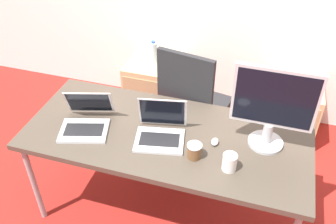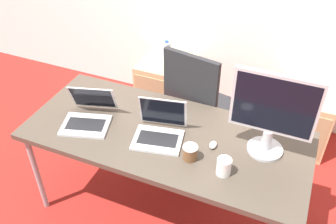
{
  "view_description": "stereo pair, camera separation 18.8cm",
  "coord_description": "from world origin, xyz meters",
  "px_view_note": "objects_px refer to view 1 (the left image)",
  "views": [
    {
      "loc": [
        0.55,
        -1.75,
        2.38
      ],
      "look_at": [
        0.0,
        0.04,
        0.92
      ],
      "focal_mm": 40.0,
      "sensor_mm": 36.0,
      "label": 1
    },
    {
      "loc": [
        0.73,
        -1.69,
        2.38
      ],
      "look_at": [
        0.0,
        0.04,
        0.92
      ],
      "focal_mm": 40.0,
      "sensor_mm": 36.0,
      "label": 2
    }
  ],
  "objects_px": {
    "office_chair": "(193,116)",
    "laptop_right": "(86,121)",
    "mouse": "(215,142)",
    "cabinet_right": "(289,110)",
    "coffee_cup_brown": "(194,151)",
    "cabinet_left": "(154,86)",
    "monitor": "(273,107)",
    "coffee_cup_white": "(230,162)",
    "water_bottle": "(153,52)",
    "laptop_left": "(161,131)"
  },
  "relations": [
    {
      "from": "office_chair",
      "to": "laptop_right",
      "type": "bearing_deg",
      "value": -127.21
    },
    {
      "from": "mouse",
      "to": "cabinet_right",
      "type": "bearing_deg",
      "value": 67.49
    },
    {
      "from": "coffee_cup_brown",
      "to": "laptop_right",
      "type": "bearing_deg",
      "value": 175.08
    },
    {
      "from": "cabinet_right",
      "to": "mouse",
      "type": "xyz_separation_m",
      "value": [
        -0.49,
        -1.19,
        0.5
      ]
    },
    {
      "from": "cabinet_right",
      "to": "coffee_cup_brown",
      "type": "xyz_separation_m",
      "value": [
        -0.59,
        -1.34,
        0.54
      ]
    },
    {
      "from": "mouse",
      "to": "cabinet_left",
      "type": "bearing_deg",
      "value": 124.54
    },
    {
      "from": "office_chair",
      "to": "cabinet_left",
      "type": "relative_size",
      "value": 1.99
    },
    {
      "from": "monitor",
      "to": "coffee_cup_brown",
      "type": "distance_m",
      "value": 0.53
    },
    {
      "from": "mouse",
      "to": "coffee_cup_white",
      "type": "height_order",
      "value": "coffee_cup_white"
    },
    {
      "from": "water_bottle",
      "to": "coffee_cup_white",
      "type": "distance_m",
      "value": 1.68
    },
    {
      "from": "cabinet_left",
      "to": "coffee_cup_white",
      "type": "distance_m",
      "value": 1.75
    },
    {
      "from": "laptop_left",
      "to": "water_bottle",
      "type": "bearing_deg",
      "value": 111.05
    },
    {
      "from": "monitor",
      "to": "mouse",
      "type": "bearing_deg",
      "value": -161.96
    },
    {
      "from": "water_bottle",
      "to": "laptop_right",
      "type": "distance_m",
      "value": 1.29
    },
    {
      "from": "water_bottle",
      "to": "coffee_cup_brown",
      "type": "distance_m",
      "value": 1.53
    },
    {
      "from": "laptop_left",
      "to": "coffee_cup_white",
      "type": "height_order",
      "value": "laptop_left"
    },
    {
      "from": "office_chair",
      "to": "laptop_left",
      "type": "xyz_separation_m",
      "value": [
        -0.06,
        -0.69,
        0.39
      ]
    },
    {
      "from": "cabinet_left",
      "to": "mouse",
      "type": "relative_size",
      "value": 8.1
    },
    {
      "from": "office_chair",
      "to": "laptop_right",
      "type": "distance_m",
      "value": 1.0
    },
    {
      "from": "office_chair",
      "to": "cabinet_left",
      "type": "bearing_deg",
      "value": 134.35
    },
    {
      "from": "cabinet_right",
      "to": "laptop_left",
      "type": "xyz_separation_m",
      "value": [
        -0.84,
        -1.23,
        0.54
      ]
    },
    {
      "from": "monitor",
      "to": "coffee_cup_brown",
      "type": "relative_size",
      "value": 5.69
    },
    {
      "from": "laptop_left",
      "to": "office_chair",
      "type": "bearing_deg",
      "value": 85.41
    },
    {
      "from": "laptop_left",
      "to": "coffee_cup_brown",
      "type": "xyz_separation_m",
      "value": [
        0.25,
        -0.11,
        -0.0
      ]
    },
    {
      "from": "coffee_cup_white",
      "to": "office_chair",
      "type": "bearing_deg",
      "value": 116.29
    },
    {
      "from": "laptop_left",
      "to": "mouse",
      "type": "height_order",
      "value": "laptop_left"
    },
    {
      "from": "cabinet_right",
      "to": "water_bottle",
      "type": "height_order",
      "value": "water_bottle"
    },
    {
      "from": "cabinet_left",
      "to": "coffee_cup_white",
      "type": "bearing_deg",
      "value": -55.63
    },
    {
      "from": "monitor",
      "to": "cabinet_right",
      "type": "bearing_deg",
      "value": 80.19
    },
    {
      "from": "office_chair",
      "to": "water_bottle",
      "type": "bearing_deg",
      "value": 134.24
    },
    {
      "from": "laptop_left",
      "to": "laptop_right",
      "type": "relative_size",
      "value": 0.87
    },
    {
      "from": "monitor",
      "to": "mouse",
      "type": "relative_size",
      "value": 8.0
    },
    {
      "from": "water_bottle",
      "to": "monitor",
      "type": "distance_m",
      "value": 1.62
    },
    {
      "from": "cabinet_right",
      "to": "mouse",
      "type": "distance_m",
      "value": 1.38
    },
    {
      "from": "cabinet_right",
      "to": "coffee_cup_white",
      "type": "relative_size",
      "value": 5.13
    },
    {
      "from": "water_bottle",
      "to": "mouse",
      "type": "bearing_deg",
      "value": -55.51
    },
    {
      "from": "cabinet_left",
      "to": "monitor",
      "type": "relative_size",
      "value": 1.01
    },
    {
      "from": "coffee_cup_brown",
      "to": "monitor",
      "type": "bearing_deg",
      "value": 31.63
    },
    {
      "from": "coffee_cup_white",
      "to": "cabinet_left",
      "type": "bearing_deg",
      "value": 124.37
    },
    {
      "from": "office_chair",
      "to": "coffee_cup_brown",
      "type": "bearing_deg",
      "value": -76.32
    },
    {
      "from": "cabinet_left",
      "to": "coffee_cup_brown",
      "type": "distance_m",
      "value": 1.61
    },
    {
      "from": "water_bottle",
      "to": "coffee_cup_white",
      "type": "bearing_deg",
      "value": -55.67
    },
    {
      "from": "office_chair",
      "to": "monitor",
      "type": "xyz_separation_m",
      "value": [
        0.6,
        -0.55,
        0.63
      ]
    },
    {
      "from": "laptop_right",
      "to": "water_bottle",
      "type": "bearing_deg",
      "value": 88.69
    },
    {
      "from": "laptop_left",
      "to": "laptop_right",
      "type": "height_order",
      "value": "laptop_left"
    },
    {
      "from": "laptop_left",
      "to": "monitor",
      "type": "height_order",
      "value": "monitor"
    },
    {
      "from": "coffee_cup_brown",
      "to": "office_chair",
      "type": "bearing_deg",
      "value": 103.68
    },
    {
      "from": "laptop_left",
      "to": "mouse",
      "type": "bearing_deg",
      "value": 5.97
    },
    {
      "from": "cabinet_left",
      "to": "cabinet_right",
      "type": "height_order",
      "value": "same"
    },
    {
      "from": "cabinet_left",
      "to": "laptop_left",
      "type": "xyz_separation_m",
      "value": [
        0.47,
        -1.23,
        0.54
      ]
    }
  ]
}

